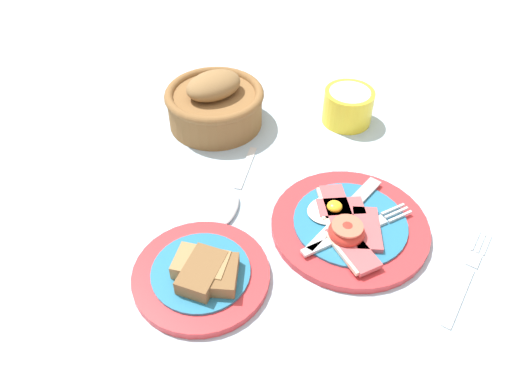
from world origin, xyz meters
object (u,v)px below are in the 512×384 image
object	(u,v)px
breakfast_plate	(348,225)
sugar_cup	(348,106)
bread_plate	(203,273)
bread_basket	(215,103)
fork_on_cloth	(467,278)
teaspoon_by_saucer	(234,197)

from	to	relation	value
breakfast_plate	sugar_cup	size ratio (longest dim) A/B	2.56
breakfast_plate	sugar_cup	distance (m)	0.28
bread_plate	bread_basket	size ratio (longest dim) A/B	1.04
fork_on_cloth	bread_plate	bearing A→B (deg)	122.90
fork_on_cloth	sugar_cup	bearing A→B (deg)	50.49
breakfast_plate	sugar_cup	bearing A→B (deg)	65.75
bread_basket	teaspoon_by_saucer	world-z (taller)	bread_basket
breakfast_plate	bread_basket	distance (m)	0.34
breakfast_plate	bread_plate	distance (m)	0.23
bread_plate	sugar_cup	xyz separation A→B (m)	(0.34, 0.28, 0.02)
breakfast_plate	fork_on_cloth	distance (m)	0.17
bread_basket	teaspoon_by_saucer	distance (m)	0.21
bread_plate	sugar_cup	world-z (taller)	sugar_cup
breakfast_plate	bread_basket	size ratio (longest dim) A/B	1.30
bread_plate	bread_basket	distance (m)	0.36
fork_on_cloth	teaspoon_by_saucer	bearing A→B (deg)	97.24
sugar_cup	fork_on_cloth	xyz separation A→B (m)	(0.00, -0.38, -0.03)
sugar_cup	bread_basket	distance (m)	0.24
teaspoon_by_saucer	fork_on_cloth	size ratio (longest dim) A/B	1.15
sugar_cup	teaspoon_by_saucer	size ratio (longest dim) A/B	0.52
breakfast_plate	teaspoon_by_saucer	xyz separation A→B (m)	(-0.14, 0.11, -0.01)
breakfast_plate	teaspoon_by_saucer	size ratio (longest dim) A/B	1.33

